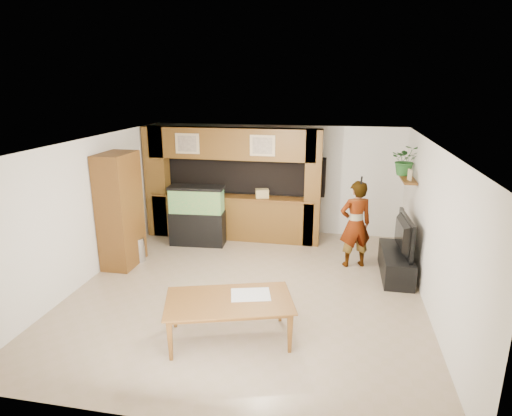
% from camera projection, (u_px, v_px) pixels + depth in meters
% --- Properties ---
extents(floor, '(6.50, 6.50, 0.00)m').
position_uv_depth(floor, '(248.00, 288.00, 7.67)').
color(floor, gray).
rests_on(floor, ground).
extents(ceiling, '(6.50, 6.50, 0.00)m').
position_uv_depth(ceiling, '(247.00, 143.00, 6.94)').
color(ceiling, white).
rests_on(ceiling, wall_back).
extents(wall_back, '(6.00, 0.00, 6.00)m').
position_uv_depth(wall_back, '(276.00, 179.00, 10.37)').
color(wall_back, white).
rests_on(wall_back, floor).
extents(wall_left, '(0.00, 6.50, 6.50)m').
position_uv_depth(wall_left, '(88.00, 210.00, 7.85)').
color(wall_left, white).
rests_on(wall_left, floor).
extents(wall_right, '(0.00, 6.50, 6.50)m').
position_uv_depth(wall_right, '(433.00, 231.00, 6.76)').
color(wall_right, white).
rests_on(wall_right, floor).
extents(partition, '(4.20, 0.99, 2.60)m').
position_uv_depth(partition, '(231.00, 183.00, 9.96)').
color(partition, brown).
rests_on(partition, floor).
extents(wall_clock, '(0.05, 0.25, 0.25)m').
position_uv_depth(wall_clock, '(114.00, 168.00, 8.62)').
color(wall_clock, black).
rests_on(wall_clock, wall_left).
extents(wall_shelf, '(0.25, 0.90, 0.04)m').
position_uv_depth(wall_shelf, '(408.00, 179.00, 8.51)').
color(wall_shelf, brown).
rests_on(wall_shelf, wall_right).
extents(pantry_cabinet, '(0.57, 0.93, 2.27)m').
position_uv_depth(pantry_cabinet, '(120.00, 210.00, 8.41)').
color(pantry_cabinet, brown).
rests_on(pantry_cabinet, floor).
extents(trash_can, '(0.27, 0.27, 0.50)m').
position_uv_depth(trash_can, '(138.00, 249.00, 8.81)').
color(trash_can, '#B2B2B7').
rests_on(trash_can, floor).
extents(aquarium, '(1.22, 0.46, 1.36)m').
position_uv_depth(aquarium, '(197.00, 216.00, 9.61)').
color(aquarium, black).
rests_on(aquarium, floor).
extents(tv_stand, '(0.53, 1.45, 0.48)m').
position_uv_depth(tv_stand, '(396.00, 264.00, 8.13)').
color(tv_stand, black).
rests_on(tv_stand, floor).
extents(television, '(0.23, 1.24, 0.71)m').
position_uv_depth(television, '(399.00, 234.00, 7.96)').
color(television, black).
rests_on(television, tv_stand).
extents(photo_frame, '(0.06, 0.16, 0.22)m').
position_uv_depth(photo_frame, '(410.00, 175.00, 8.30)').
color(photo_frame, tan).
rests_on(photo_frame, wall_shelf).
extents(potted_plant, '(0.58, 0.50, 0.63)m').
position_uv_depth(potted_plant, '(406.00, 160.00, 8.72)').
color(potted_plant, '#255C24').
rests_on(potted_plant, wall_shelf).
extents(person, '(0.74, 0.61, 1.75)m').
position_uv_depth(person, '(355.00, 224.00, 8.40)').
color(person, '#907B4F').
rests_on(person, floor).
extents(microphone, '(0.04, 0.10, 0.16)m').
position_uv_depth(microphone, '(362.00, 180.00, 7.98)').
color(microphone, black).
rests_on(microphone, person).
extents(dining_table, '(1.99, 1.47, 0.62)m').
position_uv_depth(dining_table, '(230.00, 321.00, 6.04)').
color(dining_table, brown).
rests_on(dining_table, floor).
extents(newspaper_a, '(0.64, 0.53, 0.01)m').
position_uv_depth(newspaper_a, '(251.00, 295.00, 6.13)').
color(newspaper_a, silver).
rests_on(newspaper_a, dining_table).
extents(counter_box, '(0.33, 0.27, 0.19)m').
position_uv_depth(counter_box, '(262.00, 193.00, 9.69)').
color(counter_box, tan).
rests_on(counter_box, partition).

